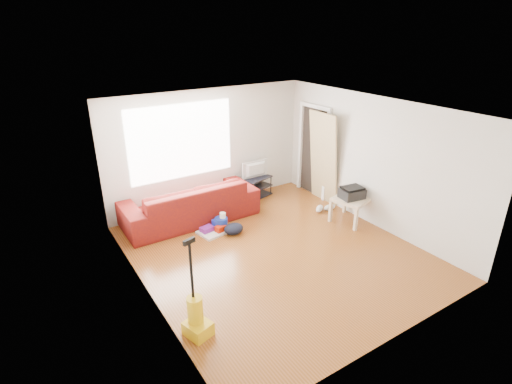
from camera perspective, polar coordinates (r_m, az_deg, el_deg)
room at (r=6.67m, az=2.78°, el=1.39°), size 4.51×5.01×2.51m
sofa at (r=8.27m, az=-9.21°, el=-3.93°), size 2.69×1.05×0.79m
tv_stand at (r=9.13m, az=0.09°, el=0.75°), size 0.76×0.55×0.47m
tv at (r=8.98m, az=0.09°, el=3.20°), size 0.66×0.09×0.38m
side_table at (r=8.16m, az=13.43°, el=-1.35°), size 0.77×0.77×0.51m
printer at (r=8.08m, az=13.55°, el=-0.10°), size 0.49×0.40×0.23m
bucket at (r=7.83m, az=-4.96°, el=-5.35°), size 0.31×0.31×0.25m
toilet_paper at (r=7.75m, az=-4.75°, el=-4.17°), size 0.12×0.12×0.11m
cleaning_tray at (r=7.72m, az=-6.04°, el=-5.33°), size 0.62×0.53×0.20m
backpack at (r=7.66m, az=-3.20°, el=-5.96°), size 0.38×0.30×0.21m
sneakers at (r=8.65m, az=9.77°, el=-2.26°), size 0.54×0.28×0.12m
vacuum at (r=5.38m, az=-8.51°, el=-17.30°), size 0.37×0.39×1.37m
door_panel at (r=9.15m, az=9.19°, el=-1.19°), size 0.25×0.80×2.01m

